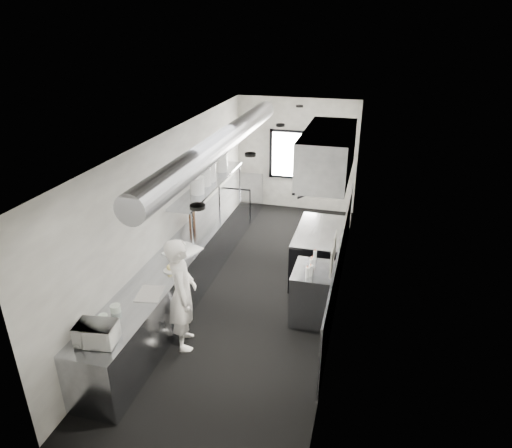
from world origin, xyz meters
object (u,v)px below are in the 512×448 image
Objects in this scene: squeeze_bottle_a at (307,272)px; squeeze_bottle_b at (310,271)px; far_work_table at (243,197)px; microwave at (96,333)px; range at (318,253)px; plate_stack_b at (204,177)px; line_cook at (182,294)px; cutting_board at (183,251)px; plate_stack_d at (222,163)px; prep_counter at (185,270)px; squeeze_bottle_e at (315,255)px; plate_stack_a at (197,186)px; squeeze_bottle_c at (311,264)px; deli_tub_b at (116,308)px; small_plate at (170,270)px; plate_stack_c at (210,172)px; pass_shelf at (209,184)px; deli_tub_a at (103,318)px; exhaust_hood at (327,154)px; squeeze_bottle_d at (312,262)px; bottle_station at (313,294)px; knife_block at (192,220)px.

squeeze_bottle_a is 0.94× the size of squeeze_bottle_b.
squeeze_bottle_b is at bearing -61.09° from far_work_table.
microwave is 3.18m from squeeze_bottle_b.
range is 4.71× the size of plate_stack_b.
line_cook is at bearing -152.25° from squeeze_bottle_a.
cutting_board is 1.55× the size of plate_stack_d.
prep_counter is at bearing -89.05° from plate_stack_d.
plate_stack_a is at bearing 162.20° from squeeze_bottle_e.
squeeze_bottle_e is (0.02, 0.33, -0.01)m from squeeze_bottle_c.
line_cook reaches higher than deli_tub_b.
small_plate is 2.56m from plate_stack_c.
pass_shelf is at bearing -11.60° from line_cook.
microwave is at bearing -132.57° from squeeze_bottle_c.
squeeze_bottle_e is at bearing 7.49° from cutting_board.
line_cook is 1.41m from microwave.
pass_shelf is 3.78m from deli_tub_a.
prep_counter is at bearing 86.50° from deli_tub_b.
plate_stack_c is 2.21× the size of squeeze_bottle_e.
squeeze_bottle_a is at bearing -85.62° from line_cook.
cutting_board is at bearing -147.59° from range.
exhaust_hood is 1.92m from squeeze_bottle_d.
cutting_board is 3.62× the size of squeeze_bottle_d.
bottle_station is (2.34, -1.70, -1.09)m from pass_shelf.
cutting_board is 1.92× the size of plate_stack_a.
line_cook reaches higher than squeeze_bottle_a.
exhaust_hood is 2.60m from plate_stack_d.
squeeze_bottle_b reaches higher than squeeze_bottle_c.
pass_shelf is at bearing 139.18° from squeeze_bottle_a.
plate_stack_a reaches higher than squeeze_bottle_d.
small_plate reaches higher than prep_counter.
small_plate is (0.24, 1.19, -0.04)m from deli_tub_b.
deli_tub_b is (-0.12, -5.70, 0.50)m from far_work_table.
squeeze_bottle_e reaches higher than far_work_table.
small_plate is at bearing -85.72° from plate_stack_c.
exhaust_hood is at bearing 54.90° from deli_tub_a.
bottle_station is 2.74m from knife_block.
deli_tub_b is 0.24× the size of cutting_board.
plate_stack_d reaches higher than squeeze_bottle_c.
squeeze_bottle_e is (2.38, 2.14, 0.03)m from deli_tub_b.
plate_stack_c is (0.10, 0.76, 0.72)m from knife_block.
deli_tub_a is 4.57m from plate_stack_d.
cutting_board is 2.22m from squeeze_bottle_e.
plate_stack_c is at bearing 91.86° from plate_stack_a.
deli_tub_b is at bearing -142.62° from squeeze_bottle_c.
line_cook is 4.88× the size of plate_stack_c.
knife_block reaches higher than deli_tub_b.
pass_shelf reaches higher than small_plate.
line_cook reaches higher than prep_counter.
line_cook reaches higher than squeeze_bottle_b.
plate_stack_d is 3.60m from squeeze_bottle_b.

